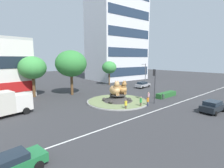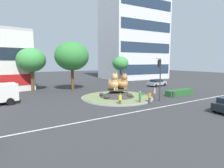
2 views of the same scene
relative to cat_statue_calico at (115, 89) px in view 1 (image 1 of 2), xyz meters
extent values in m
plane|color=#333335|center=(0.74, 0.13, -2.28)|extent=(160.00, 160.00, 0.00)
cube|color=silver|center=(0.74, -7.18, -2.28)|extent=(112.00, 0.20, 0.01)
cylinder|color=gray|center=(0.74, 0.13, -2.19)|extent=(10.57, 10.57, 0.18)
cylinder|color=#707F51|center=(0.74, 0.13, -2.07)|extent=(10.14, 10.14, 0.06)
cone|color=#33302D|center=(0.74, 0.13, -1.49)|extent=(5.15, 5.15, 1.10)
cylinder|color=#33302D|center=(0.74, 0.13, -1.00)|extent=(2.83, 2.83, 0.12)
ellipsoid|color=#33302D|center=(3.02, 0.82, -1.82)|extent=(0.55, 0.53, 0.44)
ellipsoid|color=#33302D|center=(0.92, 1.98, -1.73)|extent=(0.77, 0.61, 0.62)
ellipsoid|color=#33302D|center=(-1.14, 1.53, -1.76)|extent=(0.68, 0.61, 0.54)
ellipsoid|color=#33302D|center=(-1.49, -0.64, -1.75)|extent=(0.71, 0.70, 0.57)
ellipsoid|color=#33302D|center=(1.66, -1.71, -1.70)|extent=(0.84, 0.68, 0.67)
ellipsoid|color=tan|center=(0.00, 0.12, -0.13)|extent=(1.57, 2.32, 1.62)
cylinder|color=tan|center=(-0.03, -0.32, 0.05)|extent=(1.12, 1.12, 1.01)
sphere|color=tan|center=(-0.04, -0.48, 0.93)|extent=(0.89, 0.89, 0.89)
torus|color=tan|center=(0.43, 1.00, -0.78)|extent=(1.10, 1.10, 0.20)
cone|color=tan|center=(0.20, -0.50, 1.45)|extent=(0.39, 0.39, 0.36)
cone|color=tan|center=(-0.29, -0.46, 1.45)|extent=(0.39, 0.39, 0.36)
cylinder|color=tan|center=(0.12, -0.70, -0.74)|extent=(0.28, 0.28, 0.40)
cylinder|color=tan|center=(-0.24, -0.67, -0.74)|extent=(0.28, 0.28, 0.40)
ellipsoid|color=#9E703D|center=(1.48, -0.01, -0.17)|extent=(1.71, 2.32, 1.53)
cylinder|color=#9E703D|center=(1.55, -0.42, 0.00)|extent=(1.17, 1.17, 0.96)
sphere|color=#9E703D|center=(1.58, -0.57, 0.84)|extent=(0.84, 0.84, 0.84)
torus|color=#9E703D|center=(1.65, 0.90, -0.79)|extent=(0.96, 0.96, 0.19)
cone|color=#9E703D|center=(1.81, -0.53, 1.33)|extent=(0.40, 0.40, 0.35)
cone|color=#9E703D|center=(1.35, -0.62, 1.33)|extent=(0.40, 0.40, 0.35)
cylinder|color=#9E703D|center=(1.79, -0.73, -0.75)|extent=(0.27, 0.27, 0.38)
cylinder|color=#9E703D|center=(1.45, -0.79, -0.75)|extent=(0.27, 0.27, 0.38)
cylinder|color=#2D2D33|center=(4.51, -4.72, 0.56)|extent=(0.14, 0.14, 5.68)
cube|color=black|center=(4.48, -4.50, 2.88)|extent=(0.36, 0.29, 1.05)
sphere|color=red|center=(4.46, -4.42, 3.19)|extent=(0.18, 0.18, 0.18)
sphere|color=#392706|center=(4.46, -4.42, 2.88)|extent=(0.18, 0.18, 0.18)
sphere|color=black|center=(4.46, -4.42, 2.56)|extent=(0.18, 0.18, 0.18)
cube|color=black|center=(4.07, -4.80, 2.82)|extent=(0.25, 0.31, 0.80)
cube|color=silver|center=(23.63, 25.01, 13.48)|extent=(19.72, 14.79, 31.52)
cube|color=#233347|center=(23.20, 18.16, 0.87)|extent=(17.75, 1.20, 2.87)
cube|color=#233347|center=(23.20, 18.16, 7.17)|extent=(17.75, 1.20, 2.87)
cube|color=#233347|center=(23.20, 18.16, 13.48)|extent=(17.75, 1.20, 2.87)
cube|color=#233347|center=(23.20, 18.16, 19.78)|extent=(17.75, 1.20, 2.87)
cube|color=#235B28|center=(10.51, -3.33, -1.83)|extent=(5.44, 1.20, 0.90)
cylinder|color=brown|center=(12.15, 15.71, -0.60)|extent=(0.37, 0.37, 3.37)
ellipsoid|color=#3D8E42|center=(12.15, 15.71, 2.70)|extent=(4.04, 4.04, 3.43)
cylinder|color=brown|center=(-2.26, 10.72, -0.32)|extent=(0.54, 0.54, 3.92)
ellipsoid|color=#337F38|center=(-2.26, 10.72, 4.14)|extent=(6.25, 6.25, 5.32)
cylinder|color=brown|center=(-8.82, 13.68, -0.45)|extent=(0.53, 0.53, 3.66)
ellipsoid|color=#3D8E42|center=(-8.82, 13.68, 3.42)|extent=(5.08, 5.08, 4.32)
cylinder|color=#4C4C51|center=(16.03, 6.07, 0.78)|extent=(0.16, 0.16, 6.13)
cylinder|color=#4C4C51|center=(15.08, 5.89, 3.75)|extent=(1.91, 0.45, 0.10)
cube|color=silver|center=(14.13, 5.71, 3.65)|extent=(0.50, 0.24, 0.16)
cylinder|color=brown|center=(-1.64, -4.09, -1.92)|extent=(0.29, 0.29, 0.72)
cylinder|color=yellow|center=(-1.64, -4.09, -1.25)|extent=(0.39, 0.39, 0.62)
sphere|color=#936B4C|center=(-1.64, -4.09, -0.84)|extent=(0.21, 0.21, 0.21)
cylinder|color=#33384C|center=(2.37, -4.99, -1.92)|extent=(0.27, 0.27, 0.72)
cylinder|color=orange|center=(2.37, -4.99, -1.25)|extent=(0.37, 0.37, 0.63)
sphere|color=brown|center=(2.37, -4.99, -0.83)|extent=(0.21, 0.21, 0.21)
cylinder|color=brown|center=(5.30, -2.97, -1.91)|extent=(0.23, 0.23, 0.73)
cylinder|color=pink|center=(5.30, -2.97, -1.23)|extent=(0.31, 0.31, 0.64)
sphere|color=tan|center=(5.30, -2.97, -0.81)|extent=(0.21, 0.21, 0.21)
cylinder|color=brown|center=(1.04, -4.67, -1.89)|extent=(0.26, 0.26, 0.78)
cylinder|color=#288C38|center=(1.04, -4.67, -1.16)|extent=(0.35, 0.35, 0.68)
sphere|color=tan|center=(1.04, -4.67, -0.71)|extent=(0.22, 0.22, 0.22)
cube|color=#1E6B38|center=(-17.19, -8.95, -1.64)|extent=(4.45, 2.22, 0.64)
cube|color=#19232D|center=(-17.40, -8.98, -1.10)|extent=(2.56, 1.78, 0.43)
cylinder|color=black|center=(-15.90, -7.93, -1.96)|extent=(0.66, 0.30, 0.64)
cylinder|color=black|center=(-15.69, -9.62, -1.96)|extent=(0.66, 0.30, 0.64)
cube|color=black|center=(6.72, -12.79, -1.58)|extent=(4.36, 2.15, 0.77)
cube|color=#19232D|center=(6.51, -12.77, -0.93)|extent=(2.48, 1.81, 0.54)
cylinder|color=black|center=(8.18, -11.93, -1.96)|extent=(0.65, 0.26, 0.64)
cylinder|color=black|center=(8.07, -13.82, -1.96)|extent=(0.65, 0.26, 0.64)
cylinder|color=black|center=(5.38, -11.76, -1.96)|extent=(0.65, 0.26, 0.64)
cylinder|color=black|center=(5.26, -13.65, -1.96)|extent=(0.65, 0.26, 0.64)
cube|color=#99999E|center=(15.68, 6.53, -1.64)|extent=(4.93, 2.43, 0.64)
cube|color=#19232D|center=(15.45, 6.50, -1.04)|extent=(2.84, 1.94, 0.55)
cylinder|color=black|center=(17.11, 7.64, -1.96)|extent=(0.66, 0.30, 0.64)
cylinder|color=black|center=(17.35, 5.84, -1.96)|extent=(0.66, 0.30, 0.64)
cylinder|color=black|center=(14.02, 7.23, -1.96)|extent=(0.66, 0.30, 0.64)
cylinder|color=black|center=(14.26, 5.43, -1.96)|extent=(0.66, 0.30, 0.64)
cube|color=silver|center=(-13.26, 4.67, -0.74)|extent=(2.59, 2.69, 2.17)
cylinder|color=black|center=(-13.38, 5.84, -1.83)|extent=(0.94, 0.45, 0.90)
cylinder|color=black|center=(-12.98, 3.52, -1.83)|extent=(0.94, 0.45, 0.90)
cylinder|color=#2D4233|center=(8.28, -4.01, -1.83)|extent=(0.56, 0.56, 0.90)
camera|label=1|loc=(-18.90, -20.62, 5.09)|focal=27.22mm
camera|label=2|loc=(-14.10, -22.02, 3.09)|focal=29.21mm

